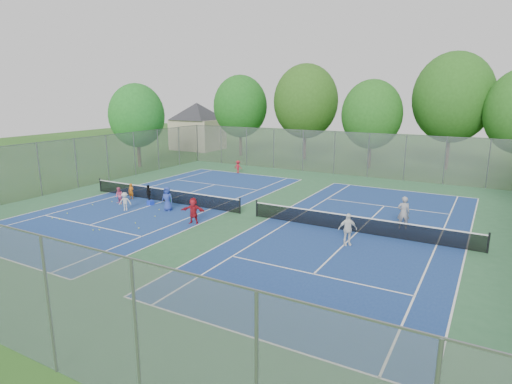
% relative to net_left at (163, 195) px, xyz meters
% --- Properties ---
extents(ground, '(120.00, 120.00, 0.00)m').
position_rel_net_left_xyz_m(ground, '(7.00, 0.00, -0.46)').
color(ground, '#29581B').
rests_on(ground, ground).
extents(court_pad, '(32.00, 32.00, 0.01)m').
position_rel_net_left_xyz_m(court_pad, '(7.00, 0.00, -0.45)').
color(court_pad, '#2E613B').
rests_on(court_pad, ground).
extents(court_left, '(10.97, 23.77, 0.01)m').
position_rel_net_left_xyz_m(court_left, '(0.00, 0.00, -0.44)').
color(court_left, navy).
rests_on(court_left, court_pad).
extents(court_right, '(10.97, 23.77, 0.01)m').
position_rel_net_left_xyz_m(court_right, '(14.00, 0.00, -0.44)').
color(court_right, navy).
rests_on(court_right, court_pad).
extents(net_left, '(12.87, 0.10, 0.91)m').
position_rel_net_left_xyz_m(net_left, '(0.00, 0.00, 0.00)').
color(net_left, black).
rests_on(net_left, ground).
extents(net_right, '(12.87, 0.10, 0.91)m').
position_rel_net_left_xyz_m(net_right, '(14.00, 0.00, 0.00)').
color(net_right, black).
rests_on(net_right, ground).
extents(fence_north, '(32.00, 0.10, 4.00)m').
position_rel_net_left_xyz_m(fence_north, '(7.00, 16.00, 1.54)').
color(fence_north, gray).
rests_on(fence_north, ground).
extents(fence_west, '(0.10, 32.00, 4.00)m').
position_rel_net_left_xyz_m(fence_west, '(-9.00, 0.00, 1.54)').
color(fence_west, gray).
rests_on(fence_west, ground).
extents(house, '(11.03, 11.03, 7.30)m').
position_rel_net_left_xyz_m(house, '(-15.00, 24.00, 3.76)').
color(house, '#B7A88C').
rests_on(house, ground).
extents(tree_nw, '(6.40, 6.40, 9.58)m').
position_rel_net_left_xyz_m(tree_nw, '(-7.00, 22.00, 5.44)').
color(tree_nw, '#443326').
rests_on(tree_nw, ground).
extents(tree_nl, '(7.20, 7.20, 10.69)m').
position_rel_net_left_xyz_m(tree_nl, '(1.00, 23.00, 6.09)').
color(tree_nl, '#443326').
rests_on(tree_nl, ground).
extents(tree_nc, '(6.00, 6.00, 8.85)m').
position_rel_net_left_xyz_m(tree_nc, '(9.00, 21.00, 4.94)').
color(tree_nc, '#443326').
rests_on(tree_nc, ground).
extents(tree_nr, '(7.60, 7.60, 11.42)m').
position_rel_net_left_xyz_m(tree_nr, '(16.00, 24.00, 6.59)').
color(tree_nr, '#443326').
rests_on(tree_nr, ground).
extents(tree_side_w, '(5.60, 5.60, 8.47)m').
position_rel_net_left_xyz_m(tree_side_w, '(-12.00, 10.00, 4.79)').
color(tree_side_w, '#443326').
rests_on(tree_side_w, ground).
extents(ball_crate, '(0.43, 0.43, 0.31)m').
position_rel_net_left_xyz_m(ball_crate, '(-0.13, -1.16, -0.30)').
color(ball_crate, '#1A37CA').
rests_on(ball_crate, ground).
extents(ball_hopper, '(0.40, 0.40, 0.61)m').
position_rel_net_left_xyz_m(ball_hopper, '(0.86, -0.41, -0.15)').
color(ball_hopper, '#248533').
rests_on(ball_hopper, ground).
extents(student_a, '(0.46, 0.34, 1.16)m').
position_rel_net_left_xyz_m(student_a, '(-2.49, -0.60, 0.12)').
color(student_a, '#C66012').
rests_on(student_a, ground).
extents(student_b, '(0.61, 0.50, 1.17)m').
position_rel_net_left_xyz_m(student_b, '(-2.22, -1.99, 0.13)').
color(student_b, '#DC557E').
rests_on(student_b, ground).
extents(student_c, '(0.91, 0.82, 1.22)m').
position_rel_net_left_xyz_m(student_c, '(-0.57, -3.04, 0.16)').
color(student_c, beige).
rests_on(student_c, ground).
extents(student_d, '(0.80, 0.62, 1.26)m').
position_rel_net_left_xyz_m(student_d, '(-0.74, -0.67, 0.18)').
color(student_d, black).
rests_on(student_d, ground).
extents(student_e, '(0.86, 0.65, 1.59)m').
position_rel_net_left_xyz_m(student_e, '(1.87, -1.70, 0.34)').
color(student_e, '#294099').
rests_on(student_e, ground).
extents(student_f, '(1.53, 0.89, 1.57)m').
position_rel_net_left_xyz_m(student_f, '(5.08, -3.11, 0.33)').
color(student_f, '#A91824').
rests_on(student_f, ground).
extents(child_far_baseline, '(0.80, 0.47, 1.23)m').
position_rel_net_left_xyz_m(child_far_baseline, '(-1.07, 11.82, 0.16)').
color(child_far_baseline, '#AD1826').
rests_on(child_far_baseline, ground).
extents(instructor, '(0.80, 0.66, 1.89)m').
position_rel_net_left_xyz_m(instructor, '(16.04, 1.96, 0.49)').
color(instructor, gray).
rests_on(instructor, ground).
extents(teen_court_b, '(1.04, 0.89, 1.67)m').
position_rel_net_left_xyz_m(teen_court_b, '(14.11, -2.19, 0.38)').
color(teen_court_b, white).
rests_on(teen_court_b, ground).
extents(tennis_ball_0, '(0.07, 0.07, 0.07)m').
position_rel_net_left_xyz_m(tennis_ball_0, '(-3.04, -1.94, -0.42)').
color(tennis_ball_0, gold).
rests_on(tennis_ball_0, ground).
extents(tennis_ball_1, '(0.07, 0.07, 0.07)m').
position_rel_net_left_xyz_m(tennis_ball_1, '(2.16, -3.21, -0.42)').
color(tennis_ball_1, '#AFCC2F').
rests_on(tennis_ball_1, ground).
extents(tennis_ball_2, '(0.07, 0.07, 0.07)m').
position_rel_net_left_xyz_m(tennis_ball_2, '(-3.51, -3.22, -0.42)').
color(tennis_ball_2, '#CCDF34').
rests_on(tennis_ball_2, ground).
extents(tennis_ball_3, '(0.07, 0.07, 0.07)m').
position_rel_net_left_xyz_m(tennis_ball_3, '(-1.95, -2.13, -0.42)').
color(tennis_ball_3, yellow).
rests_on(tennis_ball_3, ground).
extents(tennis_ball_4, '(0.07, 0.07, 0.07)m').
position_rel_net_left_xyz_m(tennis_ball_4, '(2.99, -5.47, -0.42)').
color(tennis_ball_4, '#F2F338').
rests_on(tennis_ball_4, ground).
extents(tennis_ball_5, '(0.07, 0.07, 0.07)m').
position_rel_net_left_xyz_m(tennis_ball_5, '(2.12, -4.86, -0.42)').
color(tennis_ball_5, '#ABCD2F').
rests_on(tennis_ball_5, ground).
extents(tennis_ball_6, '(0.07, 0.07, 0.07)m').
position_rel_net_left_xyz_m(tennis_ball_6, '(-2.50, -6.54, -0.42)').
color(tennis_ball_6, '#CBEF37').
rests_on(tennis_ball_6, ground).
extents(tennis_ball_7, '(0.07, 0.07, 0.07)m').
position_rel_net_left_xyz_m(tennis_ball_7, '(1.28, -6.79, -0.42)').
color(tennis_ball_7, '#D3EA36').
rests_on(tennis_ball_7, ground).
extents(tennis_ball_8, '(0.07, 0.07, 0.07)m').
position_rel_net_left_xyz_m(tennis_ball_8, '(-3.07, -6.63, -0.42)').
color(tennis_ball_8, '#C9F338').
rests_on(tennis_ball_8, ground).
extents(tennis_ball_9, '(0.07, 0.07, 0.07)m').
position_rel_net_left_xyz_m(tennis_ball_9, '(-3.21, -5.45, -0.42)').
color(tennis_ball_9, '#D4EF37').
rests_on(tennis_ball_9, ground).
extents(tennis_ball_10, '(0.07, 0.07, 0.07)m').
position_rel_net_left_xyz_m(tennis_ball_10, '(1.01, -6.99, -0.42)').
color(tennis_ball_10, '#C4DE33').
rests_on(tennis_ball_10, ground).
extents(tennis_ball_11, '(0.07, 0.07, 0.07)m').
position_rel_net_left_xyz_m(tennis_ball_11, '(1.32, -1.92, -0.42)').
color(tennis_ball_11, yellow).
rests_on(tennis_ball_11, ground).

